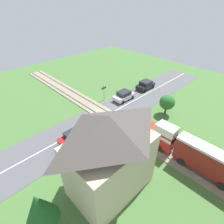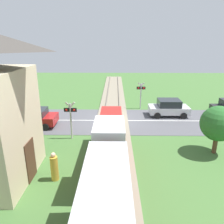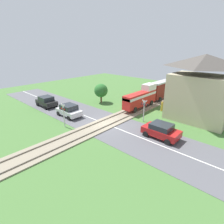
{
  "view_description": "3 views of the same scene",
  "coord_description": "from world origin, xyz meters",
  "px_view_note": "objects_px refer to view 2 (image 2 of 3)",
  "views": [
    {
      "loc": [
        14.07,
        15.63,
        14.71
      ],
      "look_at": [
        0.0,
        1.16,
        1.2
      ],
      "focal_mm": 28.0,
      "sensor_mm": 36.0,
      "label": 1
    },
    {
      "loc": [
        -0.27,
        18.28,
        6.86
      ],
      "look_at": [
        0.0,
        1.16,
        1.2
      ],
      "focal_mm": 35.0,
      "sensor_mm": 36.0,
      "label": 2
    },
    {
      "loc": [
        13.46,
        -13.51,
        8.68
      ],
      "look_at": [
        0.0,
        1.16,
        1.2
      ],
      "focal_mm": 28.0,
      "sensor_mm": 36.0,
      "label": 3
    }
  ],
  "objects_px": {
    "crossing_signal_west_approach": "(141,92)",
    "car_near_crossing": "(169,108)",
    "crossing_signal_east_approach": "(71,115)",
    "pedestrian_by_station": "(54,168)",
    "car_far_side": "(34,117)"
  },
  "relations": [
    {
      "from": "car_far_side",
      "to": "crossing_signal_west_approach",
      "type": "bearing_deg",
      "value": -151.09
    },
    {
      "from": "car_near_crossing",
      "to": "crossing_signal_west_approach",
      "type": "relative_size",
      "value": 1.32
    },
    {
      "from": "car_far_side",
      "to": "pedestrian_by_station",
      "type": "height_order",
      "value": "pedestrian_by_station"
    },
    {
      "from": "crossing_signal_east_approach",
      "to": "car_near_crossing",
      "type": "bearing_deg",
      "value": -147.85
    },
    {
      "from": "car_far_side",
      "to": "pedestrian_by_station",
      "type": "xyz_separation_m",
      "value": [
        -3.63,
        7.26,
        -0.08
      ]
    },
    {
      "from": "car_far_side",
      "to": "crossing_signal_east_approach",
      "type": "height_order",
      "value": "crossing_signal_east_approach"
    },
    {
      "from": "crossing_signal_east_approach",
      "to": "pedestrian_by_station",
      "type": "relative_size",
      "value": 1.79
    },
    {
      "from": "crossing_signal_west_approach",
      "to": "car_near_crossing",
      "type": "bearing_deg",
      "value": 136.61
    },
    {
      "from": "crossing_signal_east_approach",
      "to": "crossing_signal_west_approach",
      "type": "bearing_deg",
      "value": -127.93
    },
    {
      "from": "crossing_signal_west_approach",
      "to": "pedestrian_by_station",
      "type": "bearing_deg",
      "value": 65.31
    },
    {
      "from": "pedestrian_by_station",
      "to": "car_near_crossing",
      "type": "bearing_deg",
      "value": -128.68
    },
    {
      "from": "pedestrian_by_station",
      "to": "crossing_signal_west_approach",
      "type": "bearing_deg",
      "value": -114.69
    },
    {
      "from": "car_near_crossing",
      "to": "crossing_signal_east_approach",
      "type": "height_order",
      "value": "crossing_signal_east_approach"
    },
    {
      "from": "car_near_crossing",
      "to": "pedestrian_by_station",
      "type": "distance_m",
      "value": 13.0
    },
    {
      "from": "crossing_signal_east_approach",
      "to": "pedestrian_by_station",
      "type": "height_order",
      "value": "crossing_signal_east_approach"
    }
  ]
}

